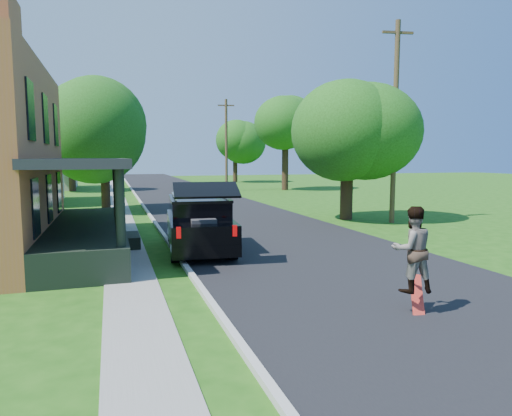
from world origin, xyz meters
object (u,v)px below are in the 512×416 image
object	(u,v)px
tree_right_near	(347,117)
black_suv	(199,224)
skateboarder	(412,249)
utility_pole_near	(395,121)

from	to	relation	value
tree_right_near	black_suv	bearing A→B (deg)	-146.63
skateboarder	utility_pole_near	distance (m)	14.00
skateboarder	tree_right_near	xyz separation A→B (m)	(5.77, 13.24, 3.88)
tree_right_near	utility_pole_near	xyz separation A→B (m)	(1.55, -1.85, -0.31)
black_suv	tree_right_near	distance (m)	11.21
utility_pole_near	skateboarder	bearing A→B (deg)	-113.18
tree_right_near	utility_pole_near	world-z (taller)	utility_pole_near
black_suv	tree_right_near	bearing A→B (deg)	38.65
skateboarder	utility_pole_near	size ratio (longest dim) A/B	0.18
skateboarder	tree_right_near	size ratio (longest dim) A/B	0.22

